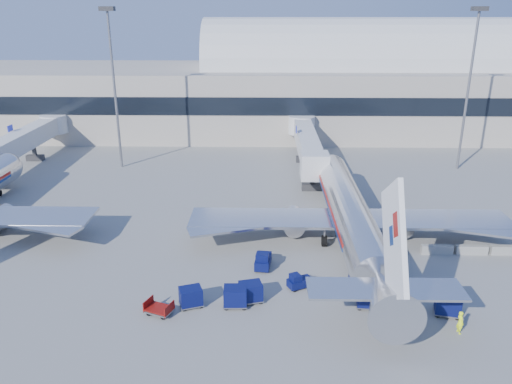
{
  "coord_description": "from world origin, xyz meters",
  "views": [
    {
      "loc": [
        1.48,
        -41.31,
        21.84
      ],
      "look_at": [
        0.59,
        6.0,
        4.75
      ],
      "focal_mm": 35.0,
      "sensor_mm": 36.0,
      "label": 1
    }
  ],
  "objects_px": {
    "barrier_near": "(437,250)",
    "cart_train_a": "(251,292)",
    "cart_solo_near": "(368,297)",
    "cart_solo_far": "(448,304)",
    "mast_west": "(112,66)",
    "barrier_far": "(506,250)",
    "barrier_mid": "(472,250)",
    "airliner_main": "(351,215)",
    "cart_train_c": "(191,297)",
    "tug_right": "(360,280)",
    "cart_open_red": "(160,310)",
    "ramp_worker": "(460,322)",
    "mast_east": "(472,66)",
    "tug_left": "(263,260)",
    "jetbridge_mid": "(25,139)",
    "jetbridge_near": "(306,141)",
    "cart_train_b": "(235,296)",
    "tug_lead": "(299,281)"
  },
  "relations": [
    {
      "from": "jetbridge_mid",
      "to": "cart_train_c",
      "type": "height_order",
      "value": "jetbridge_mid"
    },
    {
      "from": "cart_open_red",
      "to": "ramp_worker",
      "type": "xyz_separation_m",
      "value": [
        22.12,
        -1.96,
        0.5
      ]
    },
    {
      "from": "barrier_near",
      "to": "cart_solo_far",
      "type": "height_order",
      "value": "cart_solo_far"
    },
    {
      "from": "barrier_mid",
      "to": "airliner_main",
      "type": "bearing_deg",
      "value": 167.5
    },
    {
      "from": "barrier_mid",
      "to": "tug_left",
      "type": "height_order",
      "value": "tug_left"
    },
    {
      "from": "tug_right",
      "to": "tug_left",
      "type": "relative_size",
      "value": 0.86
    },
    {
      "from": "airliner_main",
      "to": "cart_train_c",
      "type": "height_order",
      "value": "airliner_main"
    },
    {
      "from": "barrier_near",
      "to": "ramp_worker",
      "type": "distance_m",
      "value": 12.8
    },
    {
      "from": "airliner_main",
      "to": "mast_west",
      "type": "bearing_deg",
      "value": 139.64
    },
    {
      "from": "barrier_far",
      "to": "tug_right",
      "type": "bearing_deg",
      "value": -157.23
    },
    {
      "from": "jetbridge_mid",
      "to": "barrier_near",
      "type": "bearing_deg",
      "value": -28.8
    },
    {
      "from": "barrier_far",
      "to": "cart_train_b",
      "type": "distance_m",
      "value": 27.07
    },
    {
      "from": "mast_west",
      "to": "barrier_mid",
      "type": "xyz_separation_m",
      "value": [
        41.3,
        -28.0,
        -14.34
      ]
    },
    {
      "from": "jetbridge_near",
      "to": "cart_train_c",
      "type": "bearing_deg",
      "value": -107.23
    },
    {
      "from": "mast_west",
      "to": "airliner_main",
      "type": "bearing_deg",
      "value": -40.36
    },
    {
      "from": "cart_solo_near",
      "to": "cart_solo_far",
      "type": "distance_m",
      "value": 5.95
    },
    {
      "from": "tug_right",
      "to": "jetbridge_mid",
      "type": "bearing_deg",
      "value": 154.16
    },
    {
      "from": "barrier_far",
      "to": "ramp_worker",
      "type": "bearing_deg",
      "value": -125.68
    },
    {
      "from": "airliner_main",
      "to": "ramp_worker",
      "type": "relative_size",
      "value": 21.1
    },
    {
      "from": "barrier_far",
      "to": "cart_solo_far",
      "type": "distance_m",
      "value": 13.71
    },
    {
      "from": "airliner_main",
      "to": "barrier_near",
      "type": "xyz_separation_m",
      "value": [
        8.0,
        -2.51,
        -2.48
      ]
    },
    {
      "from": "airliner_main",
      "to": "tug_left",
      "type": "bearing_deg",
      "value": -147.05
    },
    {
      "from": "jetbridge_near",
      "to": "cart_train_b",
      "type": "xyz_separation_m",
      "value": [
        -8.38,
        -38.21,
        -3.04
      ]
    },
    {
      "from": "barrier_near",
      "to": "cart_train_a",
      "type": "xyz_separation_m",
      "value": [
        -17.59,
        -8.69,
        0.42
      ]
    },
    {
      "from": "tug_left",
      "to": "cart_train_c",
      "type": "xyz_separation_m",
      "value": [
        -5.61,
        -6.35,
        0.08
      ]
    },
    {
      "from": "barrier_mid",
      "to": "cart_open_red",
      "type": "relative_size",
      "value": 1.26
    },
    {
      "from": "tug_right",
      "to": "barrier_near",
      "type": "bearing_deg",
      "value": 49.55
    },
    {
      "from": "mast_west",
      "to": "barrier_near",
      "type": "height_order",
      "value": "mast_west"
    },
    {
      "from": "cart_train_a",
      "to": "jetbridge_mid",
      "type": "bearing_deg",
      "value": 118.23
    },
    {
      "from": "mast_east",
      "to": "barrier_near",
      "type": "xyz_separation_m",
      "value": [
        -12.0,
        -28.0,
        -14.34
      ]
    },
    {
      "from": "barrier_far",
      "to": "barrier_mid",
      "type": "bearing_deg",
      "value": 180.0
    },
    {
      "from": "cart_train_c",
      "to": "ramp_worker",
      "type": "bearing_deg",
      "value": -28.59
    },
    {
      "from": "cart_solo_near",
      "to": "cart_train_a",
      "type": "bearing_deg",
      "value": -178.44
    },
    {
      "from": "barrier_near",
      "to": "tug_left",
      "type": "relative_size",
      "value": 1.11
    },
    {
      "from": "barrier_far",
      "to": "cart_train_c",
      "type": "distance_m",
      "value": 30.38
    },
    {
      "from": "cart_open_red",
      "to": "cart_solo_far",
      "type": "bearing_deg",
      "value": 23.05
    },
    {
      "from": "barrier_far",
      "to": "ramp_worker",
      "type": "xyz_separation_m",
      "value": [
        -9.02,
        -12.56,
        0.43
      ]
    },
    {
      "from": "mast_west",
      "to": "cart_train_c",
      "type": "relative_size",
      "value": 10.49
    },
    {
      "from": "tug_lead",
      "to": "tug_right",
      "type": "height_order",
      "value": "tug_right"
    },
    {
      "from": "jetbridge_near",
      "to": "mast_east",
      "type": "distance_m",
      "value": 24.91
    },
    {
      "from": "mast_east",
      "to": "tug_left",
      "type": "bearing_deg",
      "value": -132.65
    },
    {
      "from": "tug_right",
      "to": "cart_open_red",
      "type": "xyz_separation_m",
      "value": [
        -16.05,
        -4.27,
        -0.26
      ]
    },
    {
      "from": "jetbridge_mid",
      "to": "barrier_far",
      "type": "xyz_separation_m",
      "value": [
        59.0,
        -28.81,
        -3.48
      ]
    },
    {
      "from": "mast_east",
      "to": "cart_train_c",
      "type": "height_order",
      "value": "mast_east"
    },
    {
      "from": "mast_east",
      "to": "barrier_mid",
      "type": "distance_m",
      "value": 32.64
    },
    {
      "from": "tug_left",
      "to": "jetbridge_near",
      "type": "bearing_deg",
      "value": -4.09
    },
    {
      "from": "tug_left",
      "to": "cart_train_c",
      "type": "relative_size",
      "value": 1.26
    },
    {
      "from": "barrier_far",
      "to": "cart_open_red",
      "type": "height_order",
      "value": "barrier_far"
    },
    {
      "from": "cart_train_b",
      "to": "cart_train_c",
      "type": "xyz_separation_m",
      "value": [
        -3.49,
        -0.06,
        -0.04
      ]
    },
    {
      "from": "tug_right",
      "to": "cart_train_c",
      "type": "height_order",
      "value": "cart_train_c"
    }
  ]
}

